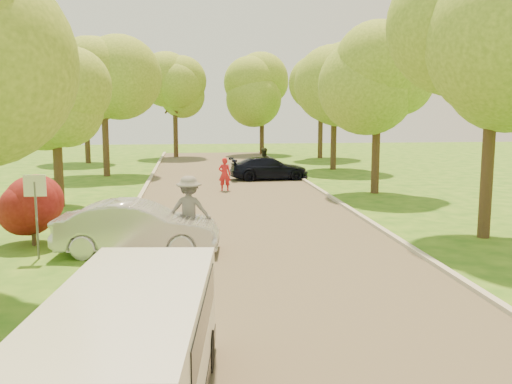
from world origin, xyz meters
name	(u,v)px	position (x,y,z in m)	size (l,w,h in m)	color
ground	(287,302)	(0.00, 0.00, 0.00)	(100.00, 100.00, 0.00)	#265E16
road	(248,222)	(0.00, 8.00, 0.01)	(8.00, 60.00, 0.01)	#4C4438
curb_left	(125,224)	(-4.05, 8.00, 0.06)	(0.18, 60.00, 0.12)	#B2AD9E
curb_right	(364,218)	(4.05, 8.00, 0.06)	(0.18, 60.00, 0.12)	#B2AD9E
street_sign	(36,199)	(-5.80, 4.00, 1.56)	(0.55, 0.06, 2.17)	#59595E
red_shrub	(32,207)	(-6.30, 5.50, 1.10)	(1.70, 1.70, 1.95)	#382619
tree_l_midb	(59,88)	(-6.81, 12.00, 4.59)	(4.30, 4.20, 6.62)	#382619
tree_l_far	(107,78)	(-6.39, 22.00, 5.47)	(4.92, 4.80, 7.79)	#382619
tree_r_mida	(502,48)	(7.02, 5.00, 5.54)	(5.13, 5.00, 7.95)	#382619
tree_r_midb	(382,84)	(6.60, 14.00, 4.88)	(4.51, 4.40, 7.01)	#382619
tree_r_far	(339,75)	(7.23, 24.00, 5.83)	(5.33, 5.20, 8.34)	#382619
tree_bg_a	(88,86)	(-8.78, 30.00, 5.31)	(5.12, 5.00, 7.72)	#382619
tree_bg_b	(324,85)	(8.22, 32.00, 5.54)	(5.12, 5.00, 7.95)	#382619
tree_bg_c	(178,92)	(-2.79, 34.00, 5.02)	(4.92, 4.80, 7.33)	#382619
tree_bg_d	(265,89)	(4.22, 36.00, 5.31)	(5.12, 5.00, 7.72)	#382619
minivan	(130,356)	(-2.64, -4.16, 0.89)	(2.25, 4.70, 1.69)	white
silver_sedan	(138,228)	(-3.30, 4.25, 0.70)	(1.49, 4.27, 1.41)	silver
dark_sedan	(269,168)	(2.30, 19.37, 0.61)	(1.71, 4.21, 1.22)	black
longboard	(190,245)	(-1.94, 4.64, 0.11)	(0.41, 1.00, 0.11)	black
skateboarder	(189,210)	(-1.94, 4.64, 1.07)	(1.22, 0.70, 1.90)	slate
person_striped	(225,174)	(-0.32, 15.43, 0.78)	(0.57, 0.37, 1.56)	red
person_olive	(263,164)	(2.00, 19.37, 0.86)	(0.84, 0.65, 1.72)	#29311D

